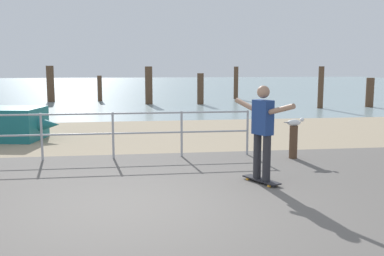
{
  "coord_description": "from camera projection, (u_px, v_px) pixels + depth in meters",
  "views": [
    {
      "loc": [
        -0.02,
        -6.3,
        2.11
      ],
      "look_at": [
        1.12,
        2.0,
        0.9
      ],
      "focal_mm": 42.01,
      "sensor_mm": 36.0,
      "label": 1
    }
  ],
  "objects": [
    {
      "name": "railing_fence",
      "position": [
        4.0,
        130.0,
        9.54
      ],
      "size": [
        10.69,
        0.05,
        1.05
      ],
      "color": "#9EA0A5",
      "rests_on": "ground"
    },
    {
      "name": "bollard_short",
      "position": [
        293.0,
        142.0,
        9.92
      ],
      "size": [
        0.18,
        0.18,
        0.75
      ],
      "primitive_type": "cylinder",
      "color": "#513826",
      "rests_on": "ground"
    },
    {
      "name": "ground_plane",
      "position": [
        135.0,
        237.0,
        5.5
      ],
      "size": [
        24.0,
        10.0,
        0.04
      ],
      "primitive_type": "cube",
      "color": "#605B56",
      "rests_on": "ground"
    },
    {
      "name": "groyne_post_5",
      "position": [
        321.0,
        88.0,
        20.86
      ],
      "size": [
        0.26,
        0.26,
        1.96
      ],
      "primitive_type": "cylinder",
      "color": "#513826",
      "rests_on": "ground"
    },
    {
      "name": "skateboarder",
      "position": [
        263.0,
        127.0,
        7.78
      ],
      "size": [
        0.71,
        1.34,
        1.65
      ],
      "color": "#26262B",
      "rests_on": "skateboard"
    },
    {
      "name": "groyne_post_4",
      "position": [
        236.0,
        83.0,
        26.36
      ],
      "size": [
        0.26,
        0.26,
        1.91
      ],
      "primitive_type": "cylinder",
      "color": "#513826",
      "rests_on": "ground"
    },
    {
      "name": "groyne_post_6",
      "position": [
        370.0,
        93.0,
        21.53
      ],
      "size": [
        0.37,
        0.37,
        1.42
      ],
      "primitive_type": "cylinder",
      "color": "#513826",
      "rests_on": "ground"
    },
    {
      "name": "beach_strip",
      "position": [
        132.0,
        135.0,
        13.34
      ],
      "size": [
        24.0,
        6.0,
        0.04
      ],
      "primitive_type": "cube",
      "color": "tan",
      "rests_on": "ground"
    },
    {
      "name": "groyne_post_1",
      "position": [
        100.0,
        89.0,
        24.79
      ],
      "size": [
        0.25,
        0.25,
        1.43
      ],
      "primitive_type": "cylinder",
      "color": "#513826",
      "rests_on": "ground"
    },
    {
      "name": "seagull",
      "position": [
        295.0,
        122.0,
        9.86
      ],
      "size": [
        0.49,
        0.17,
        0.18
      ],
      "color": "white",
      "rests_on": "bollard_short"
    },
    {
      "name": "groyne_post_2",
      "position": [
        149.0,
        86.0,
        22.94
      ],
      "size": [
        0.38,
        0.38,
        1.94
      ],
      "primitive_type": "cylinder",
      "color": "#513826",
      "rests_on": "ground"
    },
    {
      "name": "groyne_post_3",
      "position": [
        200.0,
        89.0,
        22.92
      ],
      "size": [
        0.33,
        0.33,
        1.6
      ],
      "primitive_type": "cylinder",
      "color": "#513826",
      "rests_on": "ground"
    },
    {
      "name": "groyne_post_0",
      "position": [
        50.0,
        84.0,
        24.31
      ],
      "size": [
        0.4,
        0.4,
        1.97
      ],
      "primitive_type": "cylinder",
      "color": "#513826",
      "rests_on": "ground"
    },
    {
      "name": "sea_surface",
      "position": [
        130.0,
        87.0,
        40.79
      ],
      "size": [
        72.0,
        50.0,
        0.04
      ],
      "primitive_type": "cube",
      "color": "#849EA3",
      "rests_on": "ground"
    },
    {
      "name": "skateboard",
      "position": [
        261.0,
        180.0,
        7.92
      ],
      "size": [
        0.53,
        0.81,
        0.08
      ],
      "color": "black",
      "rests_on": "ground"
    }
  ]
}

